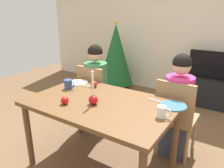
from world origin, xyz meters
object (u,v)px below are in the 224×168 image
object	(u,v)px
apple_by_left_plate	(65,100)
person_right_child	(177,108)
person_left_child	(96,89)
plate_right	(173,106)
mug_left	(68,84)
mug_right	(162,112)
plate_left	(78,83)
tv_stand	(209,92)
christmas_tree	(116,54)
chair_left	(95,94)
chair_right	(176,114)
tv	(214,65)
apple_near_candle	(94,84)
dining_table	(101,109)
candle_centerpiece	(93,98)

from	to	relation	value
apple_by_left_plate	person_right_child	bearing A→B (deg)	47.24
person_left_child	plate_right	world-z (taller)	person_left_child
mug_left	mug_right	size ratio (longest dim) A/B	1.10
mug_left	mug_right	world-z (taller)	mug_left
mug_right	mug_left	bearing A→B (deg)	175.77
plate_right	apple_by_left_plate	bearing A→B (deg)	-149.72
plate_left	mug_left	size ratio (longest dim) A/B	1.65
person_left_child	tv_stand	distance (m)	2.06
mug_left	tv_stand	bearing A→B (deg)	62.61
christmas_tree	mug_right	distance (m)	2.74
tv_stand	christmas_tree	distance (m)	1.86
chair_left	person_right_child	distance (m)	1.11
chair_right	tv	xyz separation A→B (m)	(0.08, 1.69, 0.20)
apple_near_candle	chair_left	bearing A→B (deg)	127.13
person_left_child	apple_by_left_plate	size ratio (longest dim) A/B	15.51
chair_left	plate_left	distance (m)	0.39
chair_right	apple_by_left_plate	xyz separation A→B (m)	(-0.80, -0.84, 0.28)
person_right_child	mug_left	bearing A→B (deg)	-152.87
christmas_tree	mug_left	size ratio (longest dim) A/B	10.49
chair_left	apple_by_left_plate	size ratio (longest dim) A/B	11.91
chair_right	christmas_tree	world-z (taller)	christmas_tree
apple_near_candle	apple_by_left_plate	distance (m)	0.52
apple_near_candle	apple_by_left_plate	world-z (taller)	apple_by_left_plate
mug_left	apple_near_candle	size ratio (longest dim) A/B	1.82
chair_left	tv_stand	world-z (taller)	chair_left
chair_right	person_left_child	distance (m)	1.11
christmas_tree	apple_near_candle	size ratio (longest dim) A/B	19.07
tv_stand	christmas_tree	bearing A→B (deg)	-173.82
person_right_child	tv	distance (m)	1.67
chair_left	mug_left	world-z (taller)	chair_left
mug_left	plate_left	bearing A→B (deg)	100.49
plate_left	dining_table	bearing A→B (deg)	-28.71
tv	plate_left	size ratio (longest dim) A/B	3.56
tv_stand	plate_right	size ratio (longest dim) A/B	2.64
apple_by_left_plate	tv	bearing A→B (deg)	70.80
chair_left	mug_left	size ratio (longest dim) A/B	6.70
chair_right	person_right_child	bearing A→B (deg)	90.00
plate_right	chair_right	bearing A→B (deg)	100.04
person_right_child	mug_left	world-z (taller)	person_right_child
tv_stand	mug_left	bearing A→B (deg)	-117.39
person_right_child	mug_right	world-z (taller)	person_right_child
person_left_child	mug_right	world-z (taller)	person_left_child
dining_table	mug_left	size ratio (longest dim) A/B	10.43
tv_stand	tv	distance (m)	0.47
person_right_child	apple_by_left_plate	world-z (taller)	person_right_child
dining_table	chair_right	bearing A→B (deg)	47.30
apple_near_candle	chair_right	bearing A→B (deg)	20.42
christmas_tree	person_right_child	bearing A→B (deg)	-40.63
candle_centerpiece	apple_near_candle	xyz separation A→B (m)	(-0.28, 0.38, -0.03)
dining_table	plate_right	distance (m)	0.68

